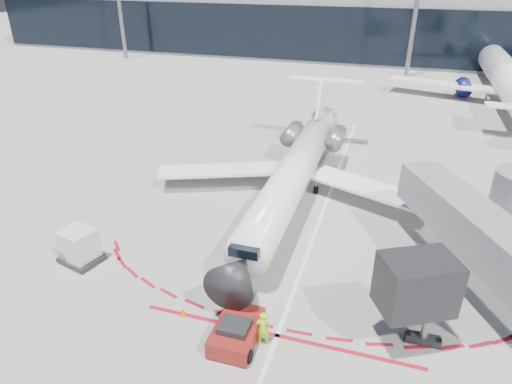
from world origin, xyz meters
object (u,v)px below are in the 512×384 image
(ramp_worker, at_px, (263,328))
(uld_container, at_px, (79,246))
(regional_jet, at_px, (295,171))
(pushback_tug, at_px, (237,331))

(ramp_worker, bearing_deg, uld_container, -34.16)
(ramp_worker, bearing_deg, regional_jet, -102.68)
(pushback_tug, height_order, ramp_worker, ramp_worker)
(pushback_tug, relative_size, uld_container, 1.86)
(uld_container, bearing_deg, pushback_tug, -2.00)
(regional_jet, height_order, uld_container, regional_jet)
(regional_jet, relative_size, pushback_tug, 5.45)
(regional_jet, bearing_deg, pushback_tug, -87.28)
(pushback_tug, relative_size, ramp_worker, 2.70)
(pushback_tug, xyz_separation_m, uld_container, (-11.15, 3.32, 0.49))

